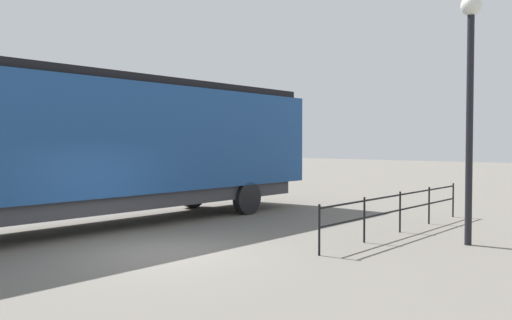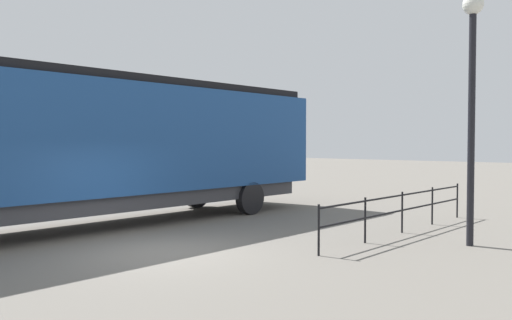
{
  "view_description": "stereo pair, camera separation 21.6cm",
  "coord_description": "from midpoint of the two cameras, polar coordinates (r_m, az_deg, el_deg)",
  "views": [
    {
      "loc": [
        9.07,
        -7.05,
        2.41
      ],
      "look_at": [
        1.27,
        1.81,
        2.02
      ],
      "focal_mm": 36.26,
      "sensor_mm": 36.0,
      "label": 1
    },
    {
      "loc": [
        9.23,
        -6.91,
        2.41
      ],
      "look_at": [
        1.27,
        1.81,
        2.02
      ],
      "focal_mm": 36.26,
      "sensor_mm": 36.0,
      "label": 2
    }
  ],
  "objects": [
    {
      "name": "lamp_post",
      "position": [
        13.19,
        22.12,
        8.61
      ],
      "size": [
        0.48,
        0.48,
        5.86
      ],
      "color": "black",
      "rests_on": "ground_plane"
    },
    {
      "name": "locomotive",
      "position": [
        15.5,
        -16.86,
        1.79
      ],
      "size": [
        3.05,
        16.29,
        4.32
      ],
      "color": "navy",
      "rests_on": "ground_plane"
    },
    {
      "name": "ground_plane",
      "position": [
        11.76,
        -11.24,
        -9.99
      ],
      "size": [
        120.0,
        120.0,
        0.0
      ],
      "primitive_type": "plane",
      "color": "#666059"
    },
    {
      "name": "platform_fence",
      "position": [
        14.46,
        15.2,
        -4.9
      ],
      "size": [
        0.05,
        7.71,
        1.11
      ],
      "color": "black",
      "rests_on": "ground_plane"
    }
  ]
}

